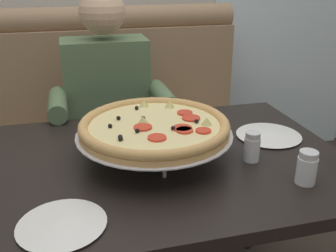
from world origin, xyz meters
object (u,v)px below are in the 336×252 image
Objects in this scene: dining_table at (164,183)px; diner_main at (110,109)px; plate_near_left at (269,134)px; pizza at (155,127)px; shaker_parmesan at (307,170)px; plate_near_right at (62,222)px; shaker_oregano at (252,149)px; booth_bench at (126,143)px; patio_chair at (264,66)px.

diner_main reaches higher than dining_table.
plate_near_left is at bearing 9.76° from dining_table.
pizza reaches higher than shaker_parmesan.
plate_near_right is at bearing -177.38° from shaker_parmesan.
shaker_oregano reaches higher than plate_near_left.
plate_near_left is (0.06, 0.33, -0.03)m from shaker_parmesan.
plate_near_right is at bearing -154.19° from plate_near_left.
shaker_oregano reaches higher than plate_near_right.
pizza is (0.08, -0.62, 0.15)m from diner_main.
booth_bench is at bearing 105.38° from shaker_oregano.
diner_main reaches higher than plate_near_right.
shaker_oregano is (0.27, -0.09, 0.14)m from dining_table.
shaker_oregano is (0.27, -0.98, 0.39)m from booth_bench.
dining_table is at bearing -125.81° from patio_chair.
dining_table is 1.39× the size of patio_chair.
shaker_parmesan reaches higher than plate_near_right.
booth_bench is 1.27m from shaker_parmesan.
shaker_oregano is at bearing -119.05° from patio_chair.
patio_chair reaches higher than dining_table.
pizza is at bearing -82.95° from diner_main.
dining_table is 0.44m from plate_near_left.
shaker_oregano is 2.31m from patio_chair.
diner_main is 1.48× the size of patio_chair.
diner_main is at bearing 97.05° from pizza.
pizza is 0.43m from plate_near_right.
shaker_parmesan is at bearing 2.62° from plate_near_right.
diner_main is 13.08× the size of shaker_oregano.
patio_chair is at bearing 62.39° from plate_near_left.
shaker_oregano is 0.11× the size of patio_chair.
diner_main reaches higher than patio_chair.
diner_main is 0.64m from pizza.
shaker_parmesan is at bearing -62.49° from diner_main.
pizza is 4.97× the size of shaker_parmesan.
shaker_oregano is 0.63m from plate_near_right.
pizza is 5.12× the size of shaker_oregano.
plate_near_left is at bearing -46.98° from diner_main.
dining_table is at bearing -80.70° from diner_main.
dining_table is 2.39× the size of pizza.
booth_bench is 0.93m from dining_table.
patio_chair reaches higher than plate_near_left.
patio_chair is (1.11, 2.01, -0.27)m from shaker_oregano.
booth_bench is 6.45× the size of plate_near_right.
shaker_oregano reaches higher than dining_table.
shaker_parmesan is (0.46, -0.89, 0.08)m from diner_main.
booth_bench reaches higher than shaker_parmesan.
patio_chair is (0.97, 1.85, -0.24)m from plate_near_left.
booth_bench is 14.39× the size of shaker_oregano.
patio_chair reaches higher than shaker_oregano.
shaker_parmesan is at bearing -72.73° from booth_bench.
plate_near_left is (0.52, -0.56, 0.05)m from diner_main.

